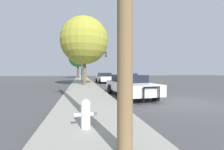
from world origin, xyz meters
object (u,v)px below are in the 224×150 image
at_px(police_car, 129,85).
at_px(traffic_light, 92,59).
at_px(tree_sidewalk_far, 78,58).
at_px(tree_sidewalk_near, 84,41).
at_px(fire_hydrant, 86,113).
at_px(car_background_midblock, 104,78).

relative_size(police_car, traffic_light, 1.08).
bearing_deg(tree_sidewalk_far, tree_sidewalk_near, -87.16).
distance_m(police_car, traffic_light, 16.44).
relative_size(fire_hydrant, car_background_midblock, 0.18).
bearing_deg(tree_sidewalk_far, fire_hydrant, -88.88).
height_order(traffic_light, tree_sidewalk_near, tree_sidewalk_near).
bearing_deg(traffic_light, car_background_midblock, -70.16).
xyz_separation_m(fire_hydrant, traffic_light, (1.88, 21.60, 3.26)).
bearing_deg(tree_sidewalk_near, car_background_midblock, 55.43).
xyz_separation_m(tree_sidewalk_far, tree_sidewalk_near, (1.02, -20.56, 0.13)).
bearing_deg(fire_hydrant, tree_sidewalk_near, 88.48).
bearing_deg(police_car, tree_sidewalk_near, -74.82).
bearing_deg(police_car, fire_hydrant, 56.88).
height_order(car_background_midblock, tree_sidewalk_far, tree_sidewalk_far).
height_order(police_car, car_background_midblock, police_car).
bearing_deg(traffic_light, police_car, -85.77).
xyz_separation_m(fire_hydrant, tree_sidewalk_far, (-0.66, 33.92, 4.51)).
bearing_deg(tree_sidewalk_far, police_car, -82.52).
relative_size(fire_hydrant, traffic_light, 0.15).
height_order(fire_hydrant, car_background_midblock, car_background_midblock).
distance_m(fire_hydrant, tree_sidewalk_near, 14.15).
relative_size(police_car, car_background_midblock, 1.24).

